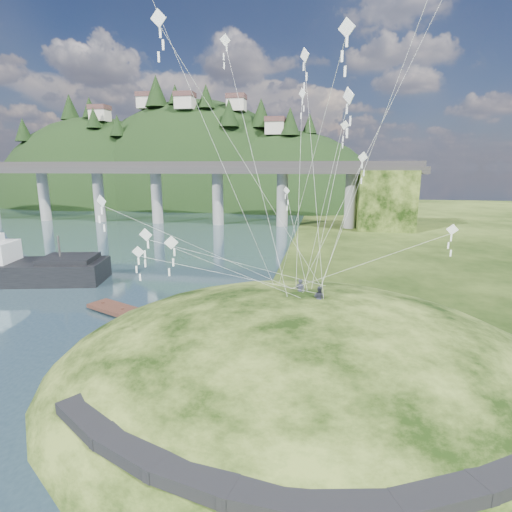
# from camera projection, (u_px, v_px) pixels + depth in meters

# --- Properties ---
(ground) EXTENTS (320.00, 320.00, 0.00)m
(ground) POSITION_uv_depth(u_px,v_px,m) (182.00, 375.00, 26.64)
(ground) COLOR black
(ground) RESTS_ON ground
(grass_hill) EXTENTS (36.00, 32.00, 13.00)m
(grass_hill) POSITION_uv_depth(u_px,v_px,m) (303.00, 390.00, 27.54)
(grass_hill) COLOR black
(grass_hill) RESTS_ON ground
(footpath) EXTENTS (22.29, 5.84, 0.83)m
(footpath) POSITION_uv_depth(u_px,v_px,m) (274.00, 468.00, 15.57)
(footpath) COLOR black
(footpath) RESTS_ON ground
(bridge) EXTENTS (160.00, 11.00, 15.00)m
(bridge) POSITION_uv_depth(u_px,v_px,m) (178.00, 184.00, 96.38)
(bridge) COLOR #2D2B2B
(bridge) RESTS_ON ground
(far_ridge) EXTENTS (153.00, 70.00, 94.50)m
(far_ridge) POSITION_uv_depth(u_px,v_px,m) (186.00, 224.00, 153.08)
(far_ridge) COLOR black
(far_ridge) RESTS_ON ground
(work_barge) EXTENTS (22.70, 10.63, 7.67)m
(work_barge) POSITION_uv_depth(u_px,v_px,m) (7.00, 267.00, 47.63)
(work_barge) COLOR black
(work_barge) RESTS_ON ground
(wooden_dock) EXTENTS (13.72, 7.80, 1.00)m
(wooden_dock) POSITION_uv_depth(u_px,v_px,m) (144.00, 317.00, 35.71)
(wooden_dock) COLOR #371E16
(wooden_dock) RESTS_ON ground
(kite_flyers) EXTENTS (2.20, 2.22, 1.76)m
(kite_flyers) POSITION_uv_depth(u_px,v_px,m) (312.00, 283.00, 27.27)
(kite_flyers) COLOR #282A35
(kite_flyers) RESTS_ON ground
(kite_swarm) EXTENTS (20.19, 15.67, 21.01)m
(kite_swarm) POSITION_uv_depth(u_px,v_px,m) (280.00, 106.00, 24.55)
(kite_swarm) COLOR white
(kite_swarm) RESTS_ON ground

